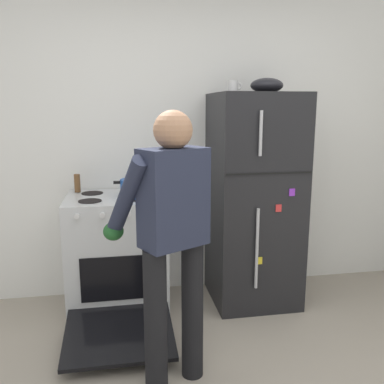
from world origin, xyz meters
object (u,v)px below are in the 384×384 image
object	(u,v)px
refrigerator	(253,200)
mixing_bowl	(267,85)
stove_range	(117,255)
coffee_mug	(233,87)
pepper_mill	(77,183)
red_pot	(136,188)
person_cook	(171,228)

from	to	relation	value
refrigerator	mixing_bowl	bearing A→B (deg)	0.22
stove_range	mixing_bowl	bearing A→B (deg)	0.86
coffee_mug	mixing_bowl	bearing A→B (deg)	-10.99
coffee_mug	pepper_mill	bearing A→B (deg)	173.13
red_pot	coffee_mug	bearing A→B (deg)	7.26
stove_range	mixing_bowl	world-z (taller)	mixing_bowl
stove_range	mixing_bowl	size ratio (longest dim) A/B	4.82
stove_range	person_cook	xyz separation A→B (m)	(0.31, -0.97, 0.49)
refrigerator	stove_range	bearing A→B (deg)	-179.09
coffee_mug	pepper_mill	world-z (taller)	coffee_mug
stove_range	red_pot	bearing A→B (deg)	-11.28
stove_range	mixing_bowl	xyz separation A→B (m)	(1.20, 0.02, 1.32)
person_cook	pepper_mill	bearing A→B (deg)	117.18
mixing_bowl	red_pot	bearing A→B (deg)	-177.25
stove_range	pepper_mill	xyz separation A→B (m)	(-0.30, 0.22, 0.55)
red_pot	pepper_mill	world-z (taller)	pepper_mill
stove_range	person_cook	size ratio (longest dim) A/B	0.77
red_pot	coffee_mug	world-z (taller)	coffee_mug
coffee_mug	mixing_bowl	xyz separation A→B (m)	(0.26, -0.05, 0.01)
refrigerator	red_pot	bearing A→B (deg)	-177.04
red_pot	coffee_mug	xyz separation A→B (m)	(0.79, 0.10, 0.76)
mixing_bowl	stove_range	bearing A→B (deg)	-179.14
refrigerator	pepper_mill	xyz separation A→B (m)	(-1.42, 0.20, 0.15)
red_pot	person_cook	bearing A→B (deg)	-80.95
stove_range	red_pot	xyz separation A→B (m)	(0.16, -0.03, 0.55)
refrigerator	person_cook	xyz separation A→B (m)	(-0.81, -0.99, 0.09)
red_pot	coffee_mug	size ratio (longest dim) A/B	3.03
person_cook	mixing_bowl	distance (m)	1.57
coffee_mug	red_pot	bearing A→B (deg)	-172.74
person_cook	pepper_mill	xyz separation A→B (m)	(-0.61, 1.19, 0.06)
refrigerator	mixing_bowl	xyz separation A→B (m)	(0.08, 0.00, 0.92)
stove_range	pepper_mill	world-z (taller)	pepper_mill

